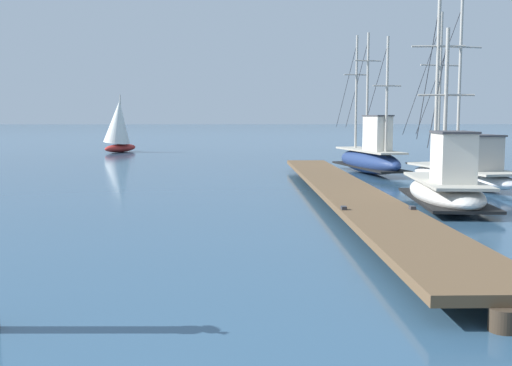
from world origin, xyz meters
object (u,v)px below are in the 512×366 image
(distant_sailboat, at_px, (119,127))
(fishing_boat_4, at_px, (446,185))
(fishing_boat_1, at_px, (464,170))
(fishing_boat_6, at_px, (370,156))

(distant_sailboat, bearing_deg, fishing_boat_4, -62.44)
(fishing_boat_4, relative_size, distant_sailboat, 1.68)
(fishing_boat_1, bearing_deg, fishing_boat_4, -115.07)
(distant_sailboat, bearing_deg, fishing_boat_1, -52.96)
(fishing_boat_4, height_order, distant_sailboat, fishing_boat_4)
(fishing_boat_1, xyz_separation_m, fishing_boat_4, (-2.46, -5.27, 0.03))
(fishing_boat_1, relative_size, fishing_boat_4, 1.17)
(fishing_boat_1, distance_m, distant_sailboat, 28.09)
(fishing_boat_4, relative_size, fishing_boat_6, 0.91)
(fishing_boat_4, distance_m, distant_sailboat, 31.24)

